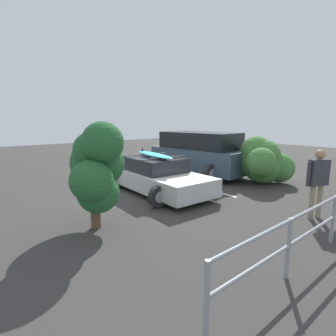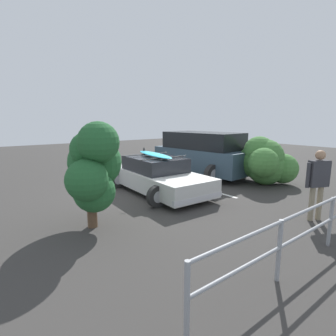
# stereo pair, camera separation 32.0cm
# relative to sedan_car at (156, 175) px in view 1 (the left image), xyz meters

# --- Properties ---
(ground_plane) EXTENTS (44.00, 44.00, 0.02)m
(ground_plane) POSITION_rel_sedan_car_xyz_m (0.52, 0.09, -0.60)
(ground_plane) COLOR #383533
(ground_plane) RESTS_ON ground
(parking_stripe) EXTENTS (0.12, 4.37, 0.00)m
(parking_stripe) POSITION_rel_sedan_car_xyz_m (-1.63, 0.04, -0.59)
(parking_stripe) COLOR silver
(parking_stripe) RESTS_ON ground
(sedan_car) EXTENTS (2.54, 4.44, 1.51)m
(sedan_car) POSITION_rel_sedan_car_xyz_m (0.00, 0.00, 0.00)
(sedan_car) COLOR silver
(sedan_car) RESTS_ON ground
(suv_car) EXTENTS (2.99, 4.77, 1.97)m
(suv_car) POSITION_rel_sedan_car_xyz_m (-3.27, -1.08, 0.42)
(suv_car) COLOR #334756
(suv_car) RESTS_ON ground
(person_bystander) EXTENTS (0.65, 0.39, 1.79)m
(person_bystander) POSITION_rel_sedan_car_xyz_m (-1.66, 4.62, 0.48)
(person_bystander) COLOR gray
(person_bystander) RESTS_ON ground
(bush_near_left) EXTENTS (1.59, 1.84, 2.49)m
(bush_near_left) POSITION_rel_sedan_car_xyz_m (2.90, 1.59, 0.92)
(bush_near_left) COLOR brown
(bush_near_left) RESTS_ON ground
(bush_near_right) EXTENTS (2.26, 2.12, 1.91)m
(bush_near_right) POSITION_rel_sedan_car_xyz_m (-4.01, 1.63, 0.33)
(bush_near_right) COLOR brown
(bush_near_right) RESTS_ON ground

